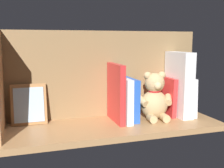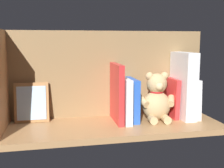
{
  "view_description": "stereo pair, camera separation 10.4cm",
  "coord_description": "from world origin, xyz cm",
  "px_view_note": "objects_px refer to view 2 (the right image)",
  "views": [
    {
      "loc": [
        30.89,
        97.85,
        31.63
      ],
      "look_at": [
        0.0,
        0.0,
        15.53
      ],
      "focal_mm": 44.19,
      "sensor_mm": 36.0,
      "label": 1
    },
    {
      "loc": [
        20.85,
        100.47,
        31.63
      ],
      "look_at": [
        0.0,
        0.0,
        15.53
      ],
      "focal_mm": 44.19,
      "sensor_mm": 36.0,
      "label": 2
    }
  ],
  "objects_px": {
    "picture_frame_leaning": "(32,103)",
    "book_0": "(191,97)",
    "teddy_bear": "(157,99)",
    "dictionary_thick_white": "(183,85)"
  },
  "relations": [
    {
      "from": "dictionary_thick_white",
      "to": "picture_frame_leaning",
      "type": "relative_size",
      "value": 1.74
    },
    {
      "from": "teddy_bear",
      "to": "picture_frame_leaning",
      "type": "relative_size",
      "value": 1.25
    },
    {
      "from": "book_0",
      "to": "teddy_bear",
      "type": "bearing_deg",
      "value": 8.47
    },
    {
      "from": "teddy_bear",
      "to": "picture_frame_leaning",
      "type": "bearing_deg",
      "value": -3.32
    },
    {
      "from": "picture_frame_leaning",
      "to": "teddy_bear",
      "type": "bearing_deg",
      "value": 171.1
    },
    {
      "from": "book_0",
      "to": "teddy_bear",
      "type": "xyz_separation_m",
      "value": [
        0.16,
        0.02,
        0.0
      ]
    },
    {
      "from": "picture_frame_leaning",
      "to": "book_0",
      "type": "bearing_deg",
      "value": 175.35
    },
    {
      "from": "book_0",
      "to": "picture_frame_leaning",
      "type": "relative_size",
      "value": 1.04
    },
    {
      "from": "book_0",
      "to": "dictionary_thick_white",
      "type": "xyz_separation_m",
      "value": [
        0.04,
        0.01,
        0.05
      ]
    },
    {
      "from": "dictionary_thick_white",
      "to": "picture_frame_leaning",
      "type": "height_order",
      "value": "dictionary_thick_white"
    }
  ]
}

